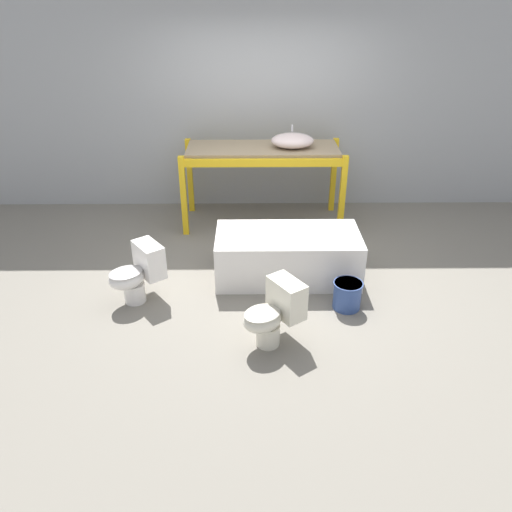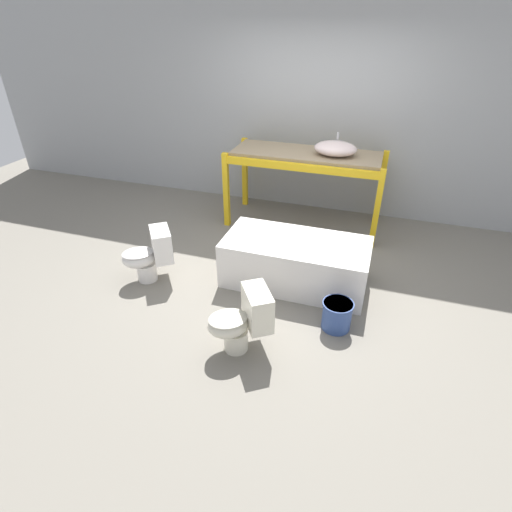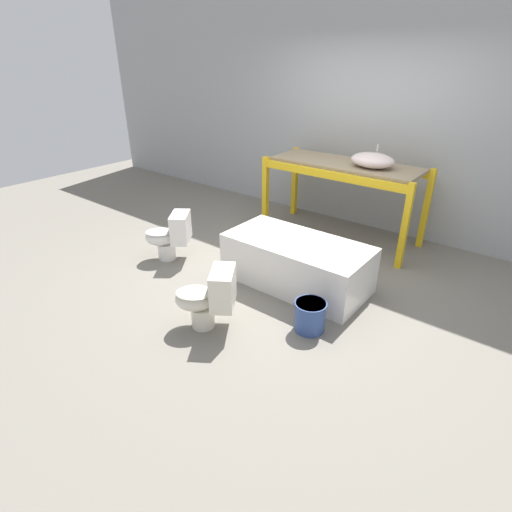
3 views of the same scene
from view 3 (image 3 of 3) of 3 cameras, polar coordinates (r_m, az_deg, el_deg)
ground_plane at (r=4.62m, az=4.65°, el=-1.97°), size 12.00×12.00×0.00m
warehouse_wall_rear at (r=5.74m, az=16.40°, el=19.63°), size 10.80×0.08×3.20m
shelving_rack at (r=5.29m, az=12.48°, el=11.36°), size 2.01×0.81×1.01m
sink_basin at (r=5.06m, az=16.32°, el=12.99°), size 0.53×0.38×0.26m
bathtub_main at (r=4.22m, az=5.83°, el=-0.49°), size 1.51×0.74×0.51m
toilet_near at (r=4.83m, az=-12.20°, el=2.94°), size 0.61×0.57×0.58m
toilet_far at (r=3.55m, az=-6.87°, el=-5.83°), size 0.61×0.56×0.58m
bucket_white at (r=3.61m, az=7.72°, el=-8.42°), size 0.29×0.29×0.28m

